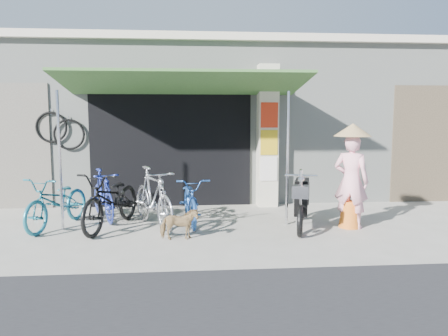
{
  "coord_description": "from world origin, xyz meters",
  "views": [
    {
      "loc": [
        -0.86,
        -6.77,
        1.93
      ],
      "look_at": [
        -0.2,
        1.0,
        1.0
      ],
      "focal_mm": 35.0,
      "sensor_mm": 36.0,
      "label": 1
    }
  ],
  "objects": [
    {
      "name": "ground",
      "position": [
        0.0,
        0.0,
        0.0
      ],
      "size": [
        80.0,
        80.0,
        0.0
      ],
      "primitive_type": "plane",
      "color": "#A4A094",
      "rests_on": "ground"
    },
    {
      "name": "bicycle_shop",
      "position": [
        -0.0,
        5.09,
        1.83
      ],
      "size": [
        12.3,
        5.3,
        3.66
      ],
      "color": "#A5ABA2",
      "rests_on": "ground"
    },
    {
      "name": "shop_pillar",
      "position": [
        0.85,
        2.45,
        1.5
      ],
      "size": [
        0.42,
        0.44,
        3.0
      ],
      "color": "beige",
      "rests_on": "ground"
    },
    {
      "name": "awning",
      "position": [
        -0.9,
        1.63,
        2.51
      ],
      "size": [
        4.6,
        1.88,
        2.72
      ],
      "color": "#345E2A",
      "rests_on": "ground"
    },
    {
      "name": "neighbour_right",
      "position": [
        5.0,
        2.59,
        1.3
      ],
      "size": [
        2.6,
        0.06,
        2.6
      ],
      "primitive_type": "cube",
      "color": "brown",
      "rests_on": "ground"
    },
    {
      "name": "bike_teal",
      "position": [
        -3.1,
        0.89,
        0.46
      ],
      "size": [
        1.13,
        1.84,
        0.91
      ],
      "primitive_type": "imported",
      "rotation": [
        0.0,
        0.0,
        -0.33
      ],
      "color": "#1C6D81",
      "rests_on": "ground"
    },
    {
      "name": "bike_blue",
      "position": [
        -2.44,
        1.44,
        0.47
      ],
      "size": [
        1.01,
        1.61,
        0.94
      ],
      "primitive_type": "imported",
      "rotation": [
        0.0,
        0.0,
        0.4
      ],
      "color": "navy",
      "rests_on": "ground"
    },
    {
      "name": "bike_black",
      "position": [
        -2.15,
        0.74,
        0.5
      ],
      "size": [
        1.22,
        2.03,
        1.01
      ],
      "primitive_type": "imported",
      "rotation": [
        0.0,
        0.0,
        -0.31
      ],
      "color": "black",
      "rests_on": "ground"
    },
    {
      "name": "bike_silver",
      "position": [
        -1.45,
        0.75,
        0.53
      ],
      "size": [
        1.18,
        1.8,
        1.05
      ],
      "primitive_type": "imported",
      "rotation": [
        0.0,
        0.0,
        0.43
      ],
      "color": "#B4B5B9",
      "rests_on": "ground"
    },
    {
      "name": "bike_navy",
      "position": [
        -0.8,
        0.97,
        0.43
      ],
      "size": [
        0.73,
        1.69,
        0.86
      ],
      "primitive_type": "imported",
      "rotation": [
        0.0,
        0.0,
        0.1
      ],
      "color": "#204A93",
      "rests_on": "ground"
    },
    {
      "name": "street_dog",
      "position": [
        -1.0,
        -0.07,
        0.25
      ],
      "size": [
        0.61,
        0.31,
        0.5
      ],
      "primitive_type": "imported",
      "rotation": [
        0.0,
        0.0,
        1.65
      ],
      "color": "#A47157",
      "rests_on": "ground"
    },
    {
      "name": "moped",
      "position": [
        1.12,
        0.58,
        0.46
      ],
      "size": [
        0.72,
        1.75,
        1.01
      ],
      "rotation": [
        0.0,
        0.0,
        -0.29
      ],
      "color": "black",
      "rests_on": "ground"
    },
    {
      "name": "nun",
      "position": [
        1.96,
        0.46,
        0.89
      ],
      "size": [
        0.71,
        0.65,
        1.81
      ],
      "rotation": [
        0.0,
        0.0,
        2.55
      ],
      "color": "#F9A8B8",
      "rests_on": "ground"
    }
  ]
}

